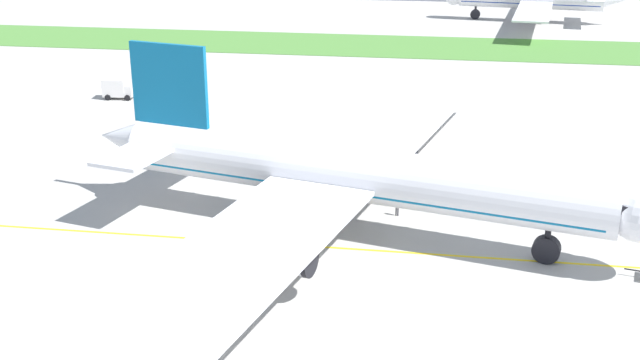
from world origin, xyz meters
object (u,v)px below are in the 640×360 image
object	(u,v)px
ground_crew_wingwalker_port	(235,252)
service_truck_baggage_loader	(118,88)
ground_crew_marshaller_front	(397,206)
airliner_foreground	(346,174)

from	to	relation	value
ground_crew_wingwalker_port	service_truck_baggage_loader	bearing A→B (deg)	121.38
ground_crew_wingwalker_port	ground_crew_marshaller_front	world-z (taller)	ground_crew_marshaller_front
airliner_foreground	ground_crew_marshaller_front	bearing A→B (deg)	40.62
ground_crew_marshaller_front	service_truck_baggage_loader	xyz separation A→B (m)	(-45.52, 40.00, 0.57)
airliner_foreground	service_truck_baggage_loader	bearing A→B (deg)	132.80
service_truck_baggage_loader	ground_crew_wingwalker_port	bearing A→B (deg)	-58.62
ground_crew_marshaller_front	service_truck_baggage_loader	distance (m)	60.60
ground_crew_wingwalker_port	service_truck_baggage_loader	xyz separation A→B (m)	(-32.14, 52.71, 0.63)
airliner_foreground	ground_crew_marshaller_front	world-z (taller)	airliner_foreground
ground_crew_wingwalker_port	service_truck_baggage_loader	size ratio (longest dim) A/B	0.35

